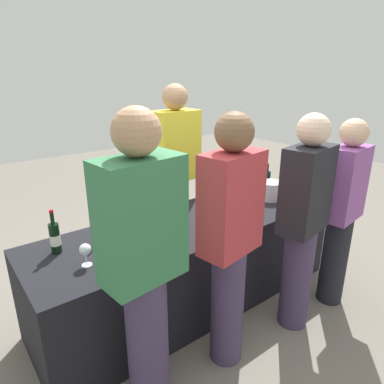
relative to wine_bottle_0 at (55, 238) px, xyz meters
The scene contains 19 objects.
ground_plane 1.32m from the wine_bottle_0, ahead, with size 12.00×12.00×0.00m, color slate.
tasting_table 1.13m from the wine_bottle_0, ahead, with size 2.57×0.81×0.74m, color black.
wine_bottle_0 is the anchor object (origin of this frame).
wine_bottle_1 0.33m from the wine_bottle_0, ahead, with size 0.07×0.07×0.32m.
wine_bottle_2 0.60m from the wine_bottle_0, ahead, with size 0.08×0.08×0.33m.
wine_bottle_3 0.73m from the wine_bottle_0, ahead, with size 0.08×0.08×0.31m.
wine_bottle_4 0.84m from the wine_bottle_0, ahead, with size 0.07×0.07×0.33m.
wine_bottle_5 1.31m from the wine_bottle_0, ahead, with size 0.08×0.08×0.33m.
wine_bottle_6 1.55m from the wine_bottle_0, ahead, with size 0.08×0.08×0.33m.
wine_bottle_7 2.03m from the wine_bottle_0, ahead, with size 0.07×0.07×0.30m.
wine_glass_0 0.29m from the wine_bottle_0, 70.88° to the right, with size 0.07×0.07×0.15m.
wine_glass_1 0.65m from the wine_bottle_0, 29.92° to the right, with size 0.07×0.07×0.14m.
wine_glass_2 1.22m from the wine_bottle_0, 11.77° to the right, with size 0.07×0.07×0.14m.
ice_bucket 1.91m from the wine_bottle_0, ahead, with size 0.22×0.22×0.17m, color silver.
server_pouring 1.42m from the wine_bottle_0, 20.67° to the left, with size 0.44×0.25×1.76m.
guest_0 0.81m from the wine_bottle_0, 74.17° to the right, with size 0.45×0.28×1.73m.
guest_1 1.14m from the wine_bottle_0, 44.47° to the right, with size 0.42×0.28×1.67m.
guest_2 1.70m from the wine_bottle_0, 30.48° to the right, with size 0.43×0.29×1.62m.
guest_3 2.14m from the wine_bottle_0, 24.17° to the right, with size 0.40×0.25×1.55m.
Camera 1 is at (-1.54, -2.00, 1.88)m, focal length 32.45 mm.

